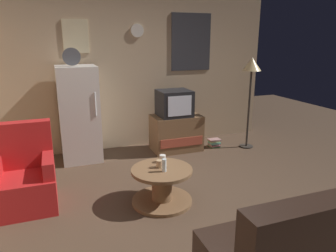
# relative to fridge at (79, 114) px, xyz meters

# --- Properties ---
(ground_plane) EXTENTS (12.00, 12.00, 0.00)m
(ground_plane) POSITION_rel_fridge_xyz_m (0.91, -2.04, -0.75)
(ground_plane) COLOR #4C3828
(wall_with_art) EXTENTS (5.20, 0.12, 2.68)m
(wall_with_art) POSITION_rel_fridge_xyz_m (0.92, 0.41, 0.59)
(wall_with_art) COLOR tan
(wall_with_art) RESTS_ON ground_plane
(fridge) EXTENTS (0.60, 0.62, 1.77)m
(fridge) POSITION_rel_fridge_xyz_m (0.00, 0.00, 0.00)
(fridge) COLOR silver
(fridge) RESTS_ON ground_plane
(tv_stand) EXTENTS (0.84, 0.53, 0.62)m
(tv_stand) POSITION_rel_fridge_xyz_m (1.60, -0.12, -0.45)
(tv_stand) COLOR brown
(tv_stand) RESTS_ON ground_plane
(crt_tv) EXTENTS (0.54, 0.51, 0.44)m
(crt_tv) POSITION_rel_fridge_xyz_m (1.56, -0.12, 0.09)
(crt_tv) COLOR black
(crt_tv) RESTS_ON tv_stand
(standing_lamp) EXTENTS (0.32, 0.32, 1.59)m
(standing_lamp) POSITION_rel_fridge_xyz_m (2.86, -0.42, 0.60)
(standing_lamp) COLOR #332D28
(standing_lamp) RESTS_ON ground_plane
(coffee_table) EXTENTS (0.72, 0.72, 0.43)m
(coffee_table) POSITION_rel_fridge_xyz_m (0.75, -1.79, -0.54)
(coffee_table) COLOR brown
(coffee_table) RESTS_ON ground_plane
(wine_glass) EXTENTS (0.05, 0.05, 0.15)m
(wine_glass) POSITION_rel_fridge_xyz_m (0.76, -1.87, -0.25)
(wine_glass) COLOR silver
(wine_glass) RESTS_ON coffee_table
(mug_ceramic_white) EXTENTS (0.08, 0.08, 0.09)m
(mug_ceramic_white) POSITION_rel_fridge_xyz_m (0.83, -1.59, -0.28)
(mug_ceramic_white) COLOR silver
(mug_ceramic_white) RESTS_ON coffee_table
(mug_ceramic_tan) EXTENTS (0.08, 0.08, 0.09)m
(mug_ceramic_tan) POSITION_rel_fridge_xyz_m (0.74, -1.74, -0.28)
(mug_ceramic_tan) COLOR tan
(mug_ceramic_tan) RESTS_ON coffee_table
(armchair) EXTENTS (0.68, 0.68, 0.96)m
(armchair) POSITION_rel_fridge_xyz_m (-0.76, -1.29, -0.42)
(armchair) COLOR red
(armchair) RESTS_ON ground_plane
(couch) EXTENTS (1.70, 0.80, 0.92)m
(couch) POSITION_rel_fridge_xyz_m (1.45, -3.45, -0.44)
(couch) COLOR black
(couch) RESTS_ON ground_plane
(book_stack) EXTENTS (0.21, 0.18, 0.14)m
(book_stack) POSITION_rel_fridge_xyz_m (2.31, -0.22, -0.68)
(book_stack) COLOR #4A8C52
(book_stack) RESTS_ON ground_plane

